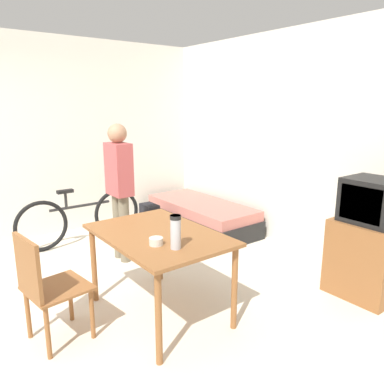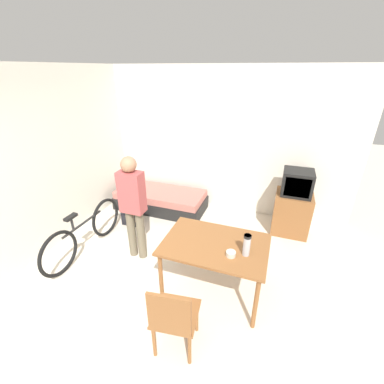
# 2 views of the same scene
# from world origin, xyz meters

# --- Properties ---
(ground_plane) EXTENTS (20.00, 20.00, 0.00)m
(ground_plane) POSITION_xyz_m (0.00, 0.00, 0.00)
(ground_plane) COLOR beige
(wall_back) EXTENTS (5.09, 0.06, 2.70)m
(wall_back) POSITION_xyz_m (0.00, 3.32, 1.35)
(wall_back) COLOR silver
(wall_back) RESTS_ON ground_plane
(wall_left) EXTENTS (0.06, 4.29, 2.70)m
(wall_left) POSITION_xyz_m (-2.08, 1.65, 1.35)
(wall_left) COLOR silver
(wall_left) RESTS_ON ground_plane
(daybed) EXTENTS (1.81, 0.79, 0.39)m
(daybed) POSITION_xyz_m (-0.96, 2.82, 0.19)
(daybed) COLOR black
(daybed) RESTS_ON ground_plane
(tv) EXTENTS (0.59, 0.53, 1.15)m
(tv) POSITION_xyz_m (1.54, 2.83, 0.52)
(tv) COLOR brown
(tv) RESTS_ON ground_plane
(dining_table) EXTENTS (1.24, 0.84, 0.75)m
(dining_table) POSITION_xyz_m (0.64, 1.06, 0.67)
(dining_table) COLOR brown
(dining_table) RESTS_ON ground_plane
(wooden_chair) EXTENTS (0.49, 0.49, 0.89)m
(wooden_chair) POSITION_xyz_m (0.48, 0.15, 0.50)
(wooden_chair) COLOR brown
(wooden_chair) RESTS_ON ground_plane
(bicycle) EXTENTS (0.08, 1.68, 0.75)m
(bicycle) POSITION_xyz_m (-1.45, 1.17, 0.34)
(bicycle) COLOR black
(bicycle) RESTS_ON ground_plane
(person_standing) EXTENTS (0.34, 0.21, 1.60)m
(person_standing) POSITION_xyz_m (-0.64, 1.35, 0.93)
(person_standing) COLOR #6B604C
(person_standing) RESTS_ON ground_plane
(thermos_flask) EXTENTS (0.08, 0.08, 0.26)m
(thermos_flask) POSITION_xyz_m (1.01, 0.98, 0.89)
(thermos_flask) COLOR #B7B7BC
(thermos_flask) RESTS_ON dining_table
(mate_bowl) EXTENTS (0.11, 0.11, 0.06)m
(mate_bowl) POSITION_xyz_m (0.86, 0.90, 0.78)
(mate_bowl) COLOR beige
(mate_bowl) RESTS_ON dining_table
(backpack) EXTENTS (0.29, 0.21, 0.42)m
(backpack) POSITION_xyz_m (-1.23, 2.08, 0.21)
(backpack) COLOR black
(backpack) RESTS_ON ground_plane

